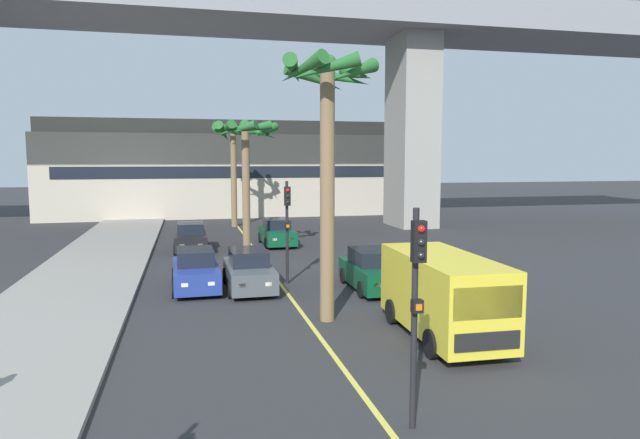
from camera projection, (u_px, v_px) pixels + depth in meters
sidewalk_left at (34, 333)px, 16.16m from camera, size 4.80×80.00×0.15m
lane_stripe_center at (270, 270)px, 25.73m from camera, size 0.14×56.00×0.01m
bridge_overpass at (255, 18)px, 38.60m from camera, size 83.66×8.00×18.33m
pier_building_backdrop at (228, 169)px, 51.41m from camera, size 31.68×8.04×8.42m
car_queue_front at (372, 271)px, 21.95m from camera, size 1.87×4.12×1.56m
car_queue_second at (196, 271)px, 21.98m from camera, size 1.92×4.14×1.56m
car_queue_third at (249, 271)px, 21.93m from camera, size 1.87×4.12×1.56m
car_queue_fourth at (191, 238)px, 31.09m from camera, size 1.87×4.12×1.56m
car_queue_fifth at (277, 233)px, 33.24m from camera, size 1.87×4.12×1.56m
delivery_van at (443, 293)px, 15.92m from camera, size 2.27×5.30×2.36m
traffic_light_median_near at (416, 289)px, 10.29m from camera, size 0.24×0.37×4.20m
traffic_light_median_far at (287, 218)px, 22.63m from camera, size 0.24×0.37×4.20m
palm_tree_near_median at (233, 144)px, 41.68m from camera, size 3.12×3.14×7.70m
palm_tree_mid_median at (245, 144)px, 28.43m from camera, size 3.42×3.47×7.06m
palm_tree_far_median at (327, 118)px, 17.06m from camera, size 3.12×3.18×8.23m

